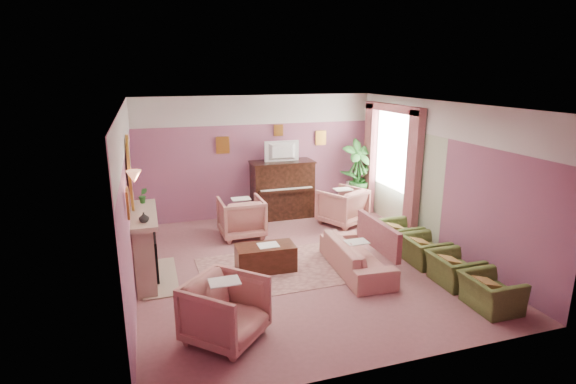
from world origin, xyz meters
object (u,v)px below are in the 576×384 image
object	(u,v)px
television	(283,150)
floral_armchair_front	(225,307)
floral_armchair_right	(342,204)
olive_chair_b	(454,265)
olive_chair_a	(491,287)
olive_chair_c	(424,246)
olive_chair_d	(399,231)
piano	(282,190)
floral_armchair_left	(241,215)
coffee_table	(266,258)
sofa	(356,250)
side_table	(356,196)

from	to	relation	value
television	floral_armchair_front	xyz separation A→B (m)	(-2.15, -4.52, -1.15)
television	floral_armchair_right	world-z (taller)	television
olive_chair_b	olive_chair_a	bearing A→B (deg)	-90.00
floral_armchair_front	olive_chair_b	xyz separation A→B (m)	(3.75, 0.43, -0.12)
olive_chair_c	olive_chair_a	bearing A→B (deg)	-90.00
floral_armchair_front	olive_chair_d	distance (m)	4.28
floral_armchair_right	olive_chair_a	bearing A→B (deg)	-83.17
floral_armchair_right	floral_armchair_front	distance (m)	4.90
floral_armchair_front	olive_chair_c	bearing A→B (deg)	18.43
floral_armchair_right	olive_chair_a	xyz separation A→B (m)	(0.49, -4.05, -0.12)
piano	floral_armchair_left	bearing A→B (deg)	-140.52
piano	olive_chair_d	distance (m)	2.98
olive_chair_d	olive_chair_c	bearing A→B (deg)	-90.00
television	olive_chair_b	world-z (taller)	television
olive_chair_d	floral_armchair_left	bearing A→B (deg)	151.26
olive_chair_b	television	bearing A→B (deg)	111.44
television	floral_armchair_right	size ratio (longest dim) A/B	0.88
coffee_table	floral_armchair_right	distance (m)	2.91
floral_armchair_left	olive_chair_b	distance (m)	4.22
sofa	olive_chair_c	distance (m)	1.27
olive_chair_a	olive_chair_c	size ratio (longest dim) A/B	1.00
floral_armchair_left	olive_chair_a	size ratio (longest dim) A/B	1.18
olive_chair_a	side_table	bearing A→B (deg)	86.68
sofa	olive_chair_b	distance (m)	1.57
sofa	olive_chair_a	world-z (taller)	sofa
television	olive_chair_b	xyz separation A→B (m)	(1.60, -4.09, -1.27)
piano	olive_chair_b	distance (m)	4.45
sofa	olive_chair_a	distance (m)	2.16
television	olive_chair_d	world-z (taller)	television
floral_armchair_right	olive_chair_a	distance (m)	4.08
sofa	olive_chair_d	size ratio (longest dim) A/B	2.39
piano	television	world-z (taller)	television
olive_chair_c	olive_chair_d	bearing A→B (deg)	90.00
coffee_table	piano	bearing A→B (deg)	67.39
floral_armchair_left	floral_armchair_front	size ratio (longest dim) A/B	1.00
floral_armchair_right	olive_chair_c	size ratio (longest dim) A/B	1.18
floral_armchair_front	olive_chair_d	size ratio (longest dim) A/B	1.18
olive_chair_a	floral_armchair_front	bearing A→B (deg)	174.06
piano	olive_chair_b	bearing A→B (deg)	-68.80
television	floral_armchair_right	xyz separation A→B (m)	(1.12, -0.86, -1.15)
sofa	olive_chair_d	xyz separation A→B (m)	(1.27, 0.71, -0.04)
sofa	floral_armchair_left	size ratio (longest dim) A/B	2.02
coffee_table	olive_chair_b	world-z (taller)	olive_chair_b
sofa	olive_chair_c	xyz separation A→B (m)	(1.27, -0.11, -0.04)
coffee_table	olive_chair_d	world-z (taller)	olive_chair_d
floral_armchair_left	olive_chair_c	xyz separation A→B (m)	(2.78, -2.35, -0.12)
television	piano	bearing A→B (deg)	90.00
coffee_table	floral_armchair_left	size ratio (longest dim) A/B	1.10
olive_chair_b	olive_chair_d	distance (m)	1.64
sofa	olive_chair_c	size ratio (longest dim) A/B	2.39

